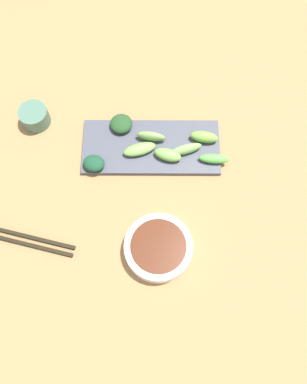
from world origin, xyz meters
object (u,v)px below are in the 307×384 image
object	(u,v)px
serving_plate	(149,147)
tea_cup	(35,117)
sauce_bowl	(158,248)
chopsticks	(25,240)

from	to	relation	value
serving_plate	tea_cup	distance (m)	0.30
serving_plate	sauce_bowl	bearing A→B (deg)	-175.05
sauce_bowl	serving_plate	world-z (taller)	sauce_bowl
serving_plate	chopsticks	size ratio (longest dim) A/B	1.46
tea_cup	chopsticks	bearing A→B (deg)	-178.48
sauce_bowl	chopsticks	size ratio (longest dim) A/B	0.65
sauce_bowl	serving_plate	size ratio (longest dim) A/B	0.45
chopsticks	tea_cup	size ratio (longest dim) A/B	3.22
tea_cup	serving_plate	bearing A→B (deg)	-104.76
chopsticks	tea_cup	bearing A→B (deg)	15.00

